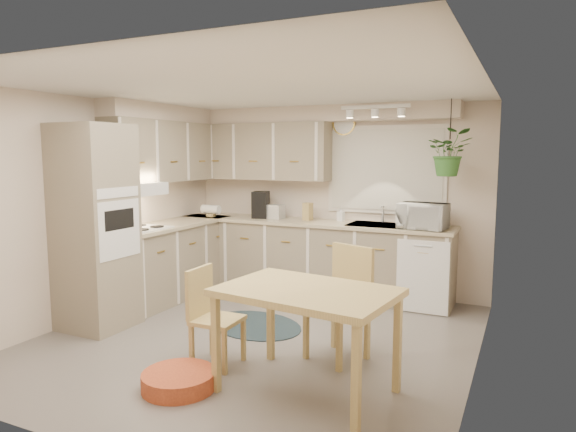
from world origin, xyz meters
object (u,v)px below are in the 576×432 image
object	(u,v)px
chair_left	(218,317)
microwave	(423,213)
dining_table	(307,341)
braided_rug	(255,325)
pet_bed	(179,380)
chair_back	(337,304)

from	to	relation	value
chair_left	microwave	distance (m)	2.77
dining_table	braided_rug	size ratio (longest dim) A/B	1.17
chair_left	pet_bed	distance (m)	0.63
chair_back	braided_rug	size ratio (longest dim) A/B	0.90
braided_rug	microwave	distance (m)	2.28
chair_left	pet_bed	world-z (taller)	chair_left
dining_table	braided_rug	bearing A→B (deg)	133.29
braided_rug	pet_bed	xyz separation A→B (m)	(0.18, -1.53, 0.06)
chair_back	braided_rug	bearing A→B (deg)	-2.65
chair_left	chair_back	distance (m)	1.04
microwave	chair_left	bearing A→B (deg)	-112.45
braided_rug	microwave	world-z (taller)	microwave
pet_bed	dining_table	bearing A→B (deg)	22.60
chair_left	chair_back	xyz separation A→B (m)	(0.88, 0.55, 0.08)
dining_table	pet_bed	size ratio (longest dim) A/B	2.24
chair_back	braided_rug	distance (m)	1.27
dining_table	chair_left	size ratio (longest dim) A/B	1.53
braided_rug	chair_left	bearing A→B (deg)	-78.93
chair_left	pet_bed	size ratio (longest dim) A/B	1.46
chair_back	pet_bed	bearing A→B (deg)	70.41
pet_bed	microwave	distance (m)	3.33
chair_back	microwave	bearing A→B (deg)	-81.37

